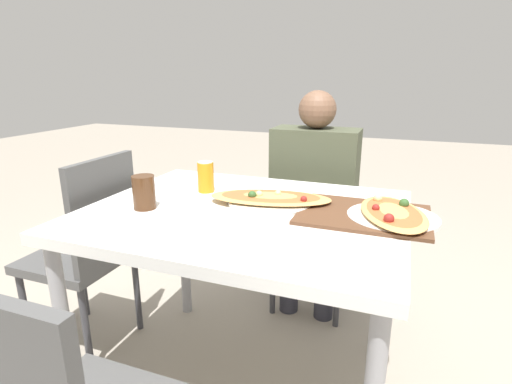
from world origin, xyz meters
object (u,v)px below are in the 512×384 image
(chair_far_seated, at_px, (317,213))
(soda_can, at_px, (206,177))
(dining_table, at_px, (245,230))
(pizza_main, at_px, (270,199))
(drink_glass, at_px, (144,192))
(chair_side_left, at_px, (89,246))
(pizza_second, at_px, (393,214))
(person_seated, at_px, (314,188))

(chair_far_seated, distance_m, soda_can, 0.79)
(dining_table, relative_size, pizza_main, 2.32)
(chair_far_seated, relative_size, drink_glass, 7.51)
(chair_side_left, bearing_deg, drink_glass, -106.56)
(chair_side_left, relative_size, pizza_second, 2.20)
(chair_far_seated, relative_size, soda_can, 7.29)
(soda_can, xyz_separation_m, pizza_second, (0.73, -0.08, -0.04))
(pizza_main, relative_size, pizza_second, 1.16)
(chair_side_left, xyz_separation_m, soda_can, (0.51, 0.15, 0.32))
(pizza_second, bearing_deg, pizza_main, 177.81)
(dining_table, height_order, chair_far_seated, chair_far_seated)
(person_seated, bearing_deg, pizza_main, 86.14)
(soda_can, distance_m, drink_glass, 0.29)
(pizza_main, height_order, pizza_second, pizza_second)
(soda_can, relative_size, drink_glass, 1.03)
(dining_table, distance_m, person_seated, 0.68)
(chair_side_left, bearing_deg, person_seated, -52.00)
(dining_table, xyz_separation_m, chair_far_seated, (0.10, 0.78, -0.18))
(dining_table, height_order, soda_can, soda_can)
(dining_table, relative_size, person_seated, 0.96)
(dining_table, xyz_separation_m, pizza_second, (0.50, 0.07, 0.10))
(chair_far_seated, relative_size, chair_side_left, 1.00)
(person_seated, bearing_deg, soda_can, 56.81)
(person_seated, distance_m, pizza_main, 0.59)
(dining_table, bearing_deg, pizza_main, 54.08)
(drink_glass, bearing_deg, dining_table, 19.12)
(person_seated, xyz_separation_m, pizza_second, (0.40, -0.59, 0.11))
(chair_side_left, height_order, pizza_main, chair_side_left)
(chair_side_left, bearing_deg, pizza_second, -86.71)
(chair_far_seated, bearing_deg, person_seated, 90.00)
(pizza_main, xyz_separation_m, drink_glass, (-0.41, -0.21, 0.04))
(dining_table, distance_m, pizza_main, 0.15)
(person_seated, distance_m, soda_can, 0.64)
(dining_table, xyz_separation_m, pizza_main, (0.07, 0.09, 0.10))
(pizza_second, bearing_deg, chair_far_seated, 119.21)
(dining_table, distance_m, soda_can, 0.31)
(dining_table, bearing_deg, soda_can, 146.96)
(dining_table, distance_m, chair_far_seated, 0.81)
(chair_side_left, height_order, person_seated, person_seated)
(chair_far_seated, distance_m, chair_side_left, 1.15)
(chair_far_seated, bearing_deg, drink_glass, 63.73)
(dining_table, height_order, pizza_main, pizza_main)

